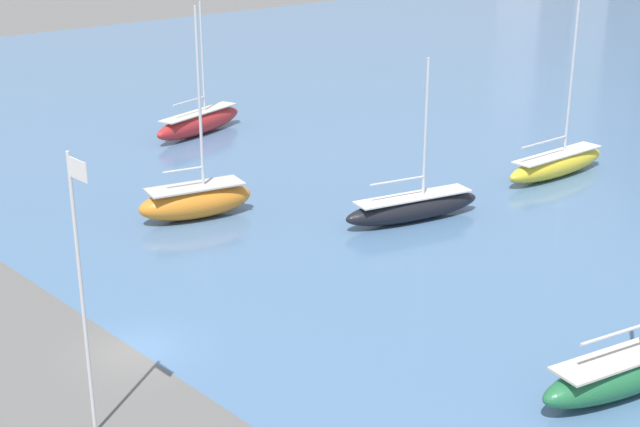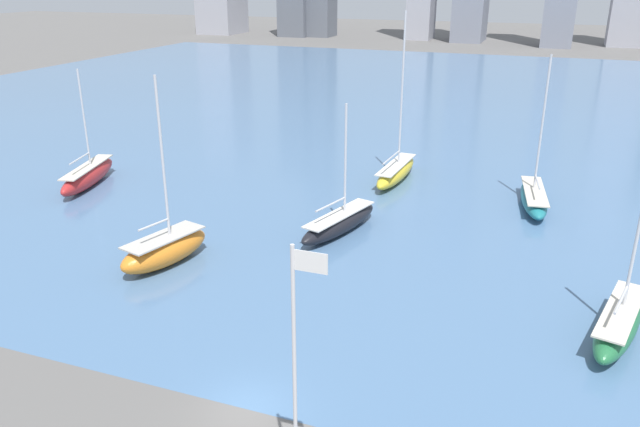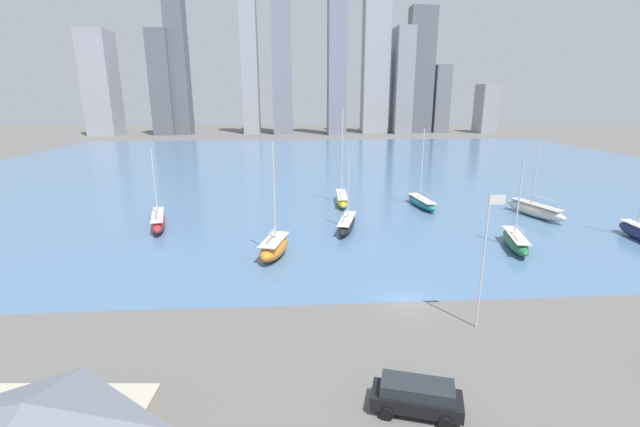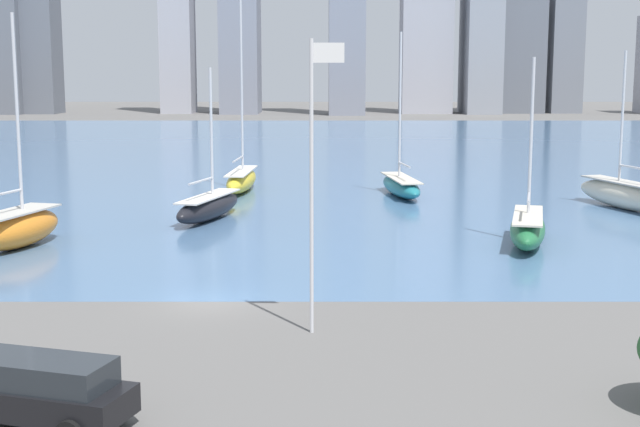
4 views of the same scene
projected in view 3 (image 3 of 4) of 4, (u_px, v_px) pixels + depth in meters
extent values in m
plane|color=#605E5B|center=(407.00, 302.00, 37.50)|extent=(500.00, 500.00, 0.00)
cube|color=#4C7099|center=(333.00, 169.00, 104.80)|extent=(180.00, 140.00, 0.00)
pyramid|color=slate|center=(25.00, 417.00, 18.55)|extent=(9.70, 6.97, 1.44)
cylinder|color=silver|center=(483.00, 263.00, 32.06)|extent=(0.14, 0.14, 10.74)
cube|color=white|center=(498.00, 200.00, 30.79)|extent=(1.10, 0.03, 0.70)
cube|color=#A8A8B2|center=(101.00, 84.00, 188.28)|extent=(11.86, 14.57, 44.34)
cube|color=slate|center=(162.00, 83.00, 189.30)|extent=(8.86, 10.75, 44.75)
cube|color=slate|center=(179.00, 69.00, 189.70)|extent=(8.09, 9.23, 57.54)
cube|color=#A8A8B2|center=(250.00, 63.00, 193.06)|extent=(7.12, 9.93, 62.72)
cube|color=gray|center=(282.00, 51.00, 191.71)|extent=(8.64, 15.06, 72.97)
cube|color=gray|center=(337.00, 58.00, 187.48)|extent=(7.95, 11.14, 66.31)
cube|color=#A8A8B2|center=(375.00, 65.00, 196.44)|extent=(11.52, 9.85, 61.11)
cube|color=#8E939E|center=(402.00, 82.00, 198.08)|extent=(7.90, 14.78, 46.87)
cube|color=slate|center=(420.00, 72.00, 199.05)|extent=(11.74, 8.30, 55.86)
cube|color=slate|center=(441.00, 99.00, 203.86)|extent=(7.17, 8.16, 31.05)
cube|color=#9E9EA8|center=(486.00, 109.00, 202.62)|extent=(7.56, 11.54, 22.31)
ellipsoid|color=black|center=(347.00, 224.00, 57.36)|extent=(4.30, 9.40, 1.58)
cube|color=silver|center=(347.00, 219.00, 57.16)|extent=(3.52, 7.71, 0.10)
cube|color=#2D2D33|center=(347.00, 227.00, 57.48)|extent=(0.60, 1.64, 0.71)
cylinder|color=silver|center=(348.00, 187.00, 56.69)|extent=(0.18, 0.18, 8.26)
cylinder|color=silver|center=(346.00, 213.00, 55.75)|extent=(1.14, 3.63, 0.14)
ellipsoid|color=#B72828|center=(158.00, 221.00, 58.25)|extent=(4.33, 10.23, 1.87)
cube|color=beige|center=(158.00, 215.00, 58.01)|extent=(3.55, 8.39, 0.10)
cube|color=#2D2D33|center=(159.00, 225.00, 58.38)|extent=(0.62, 1.80, 0.84)
cylinder|color=silver|center=(154.00, 182.00, 57.51)|extent=(0.18, 0.18, 8.78)
cylinder|color=silver|center=(156.00, 209.00, 56.65)|extent=(1.11, 3.72, 0.14)
ellipsoid|color=beige|center=(535.00, 210.00, 63.57)|extent=(4.99, 10.75, 1.92)
cube|color=#BCB7AD|center=(536.00, 204.00, 63.33)|extent=(4.09, 8.82, 0.10)
cube|color=#2D2D33|center=(535.00, 214.00, 63.71)|extent=(0.70, 1.88, 0.86)
cylinder|color=silver|center=(536.00, 173.00, 62.81)|extent=(0.18, 0.18, 9.10)
cylinder|color=silver|center=(548.00, 200.00, 61.26)|extent=(1.70, 5.29, 0.14)
ellipsoid|color=orange|center=(274.00, 248.00, 47.79)|extent=(4.22, 7.57, 2.04)
cube|color=#BCB7AD|center=(274.00, 240.00, 47.53)|extent=(3.46, 6.20, 0.10)
cube|color=#2D2D33|center=(274.00, 253.00, 47.94)|extent=(0.48, 1.29, 0.92)
cylinder|color=silver|center=(274.00, 191.00, 46.60)|extent=(0.18, 0.18, 10.67)
cylinder|color=silver|center=(272.00, 232.00, 46.54)|extent=(0.78, 2.48, 0.14)
ellipsoid|color=#236B3D|center=(515.00, 242.00, 50.30)|extent=(3.98, 9.05, 1.71)
cube|color=beige|center=(516.00, 235.00, 50.08)|extent=(3.26, 7.42, 0.10)
cube|color=#2D2D33|center=(515.00, 245.00, 50.42)|extent=(0.53, 1.58, 0.77)
cylinder|color=silver|center=(519.00, 198.00, 49.54)|extent=(0.18, 0.18, 8.66)
cylinder|color=silver|center=(520.00, 229.00, 48.75)|extent=(0.97, 3.42, 0.14)
ellipsoid|color=yellow|center=(342.00, 199.00, 70.93)|extent=(2.50, 10.09, 1.67)
cube|color=silver|center=(342.00, 194.00, 70.72)|extent=(2.05, 8.28, 0.10)
cube|color=#2D2D33|center=(342.00, 202.00, 71.05)|extent=(0.27, 1.81, 0.75)
cylinder|color=silver|center=(342.00, 152.00, 69.57)|extent=(0.18, 0.18, 13.84)
cylinder|color=silver|center=(343.00, 190.00, 68.79)|extent=(0.44, 4.86, 0.14)
ellipsoid|color=#19234C|center=(639.00, 232.00, 53.53)|extent=(2.26, 7.30, 1.80)
cube|color=silver|center=(640.00, 226.00, 53.30)|extent=(1.85, 5.99, 0.10)
cube|color=#2D2D33|center=(638.00, 236.00, 53.66)|extent=(0.26, 1.30, 0.81)
ellipsoid|color=#1E757F|center=(422.00, 203.00, 69.11)|extent=(3.26, 9.90, 1.44)
cube|color=beige|center=(422.00, 199.00, 68.93)|extent=(2.67, 8.12, 0.10)
cube|color=#2D2D33|center=(421.00, 205.00, 69.22)|extent=(0.38, 1.76, 0.65)
cylinder|color=silver|center=(422.00, 163.00, 68.12)|extent=(0.18, 0.18, 11.15)
cylinder|color=silver|center=(425.00, 193.00, 67.56)|extent=(0.61, 3.70, 0.14)
cube|color=black|center=(416.00, 400.00, 24.32)|extent=(5.43, 3.38, 0.80)
cube|color=#23282D|center=(417.00, 388.00, 24.11)|extent=(4.39, 2.86, 0.75)
cylinder|color=black|center=(444.00, 399.00, 25.02)|extent=(0.81, 0.49, 0.76)
cylinder|color=black|center=(445.00, 423.00, 23.13)|extent=(0.81, 0.49, 0.76)
cylinder|color=black|center=(390.00, 390.00, 25.72)|extent=(0.81, 0.49, 0.76)
cylinder|color=black|center=(387.00, 414.00, 23.83)|extent=(0.81, 0.49, 0.76)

